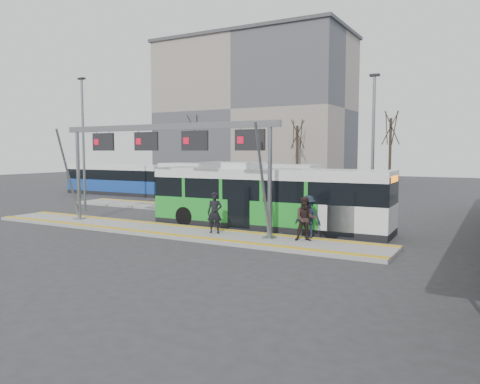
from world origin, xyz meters
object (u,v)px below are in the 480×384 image
object	(u,v)px
passenger_b	(305,219)
passenger_c	(308,217)
passenger_a	(215,213)
gantry	(164,145)
hero_bus	(268,199)

from	to	relation	value
passenger_b	passenger_c	world-z (taller)	passenger_b
passenger_b	passenger_c	bearing A→B (deg)	74.31
passenger_a	passenger_c	bearing A→B (deg)	-6.88
gantry	passenger_a	distance (m)	4.41
passenger_b	gantry	bearing A→B (deg)	156.10
passenger_a	passenger_c	xyz separation A→B (m)	(4.31, 0.93, -0.01)
gantry	passenger_a	world-z (taller)	gantry
gantry	passenger_a	bearing A→B (deg)	-1.52
gantry	passenger_a	xyz separation A→B (m)	(3.05, -0.08, -3.19)
hero_bus	passenger_a	bearing A→B (deg)	-112.83
hero_bus	passenger_a	xyz separation A→B (m)	(-1.21, -3.17, -0.46)
passenger_c	passenger_a	bearing A→B (deg)	-162.32
passenger_a	passenger_b	world-z (taller)	passenger_a
hero_bus	passenger_b	size ratio (longest dim) A/B	6.57
passenger_a	passenger_c	world-z (taller)	passenger_a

